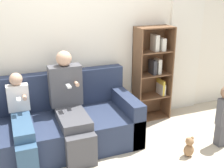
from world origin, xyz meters
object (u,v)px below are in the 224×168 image
couch (59,125)px  bookshelf (153,71)px  teddy_bear (189,147)px  child_seated (22,122)px  adult_seated (70,103)px

couch → bookshelf: bookshelf is taller
couch → teddy_bear: (1.46, -0.86, -0.17)m
child_seated → bookshelf: bookshelf is taller
couch → child_seated: 0.54m
child_seated → bookshelf: (2.04, 0.50, 0.28)m
teddy_bear → child_seated: bearing=160.0°
adult_seated → bookshelf: bearing=16.6°
bookshelf → adult_seated: bearing=-163.4°
couch → adult_seated: (0.15, -0.09, 0.34)m
child_seated → bookshelf: size_ratio=0.69×
adult_seated → teddy_bear: size_ratio=4.63×
couch → adult_seated: size_ratio=1.63×
couch → child_seated: size_ratio=2.01×
couch → adult_seated: bearing=-31.6°
adult_seated → couch: bearing=148.4°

